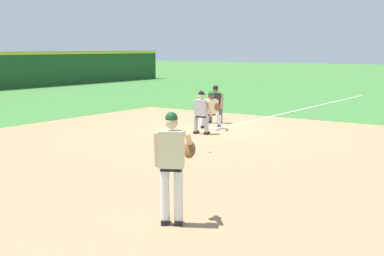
% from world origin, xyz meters
% --- Properties ---
extents(ground_plane, '(160.00, 160.00, 0.00)m').
position_xyz_m(ground_plane, '(0.00, 0.00, 0.00)').
color(ground_plane, '#3D7533').
extents(infield_dirt_patch, '(18.00, 18.00, 0.01)m').
position_xyz_m(infield_dirt_patch, '(-4.49, -2.44, 0.00)').
color(infield_dirt_patch, '#A87F56').
rests_on(infield_dirt_patch, ground).
extents(foul_line_stripe, '(16.73, 0.10, 0.00)m').
position_xyz_m(foul_line_stripe, '(8.36, 0.00, 0.01)').
color(foul_line_stripe, white).
rests_on(foul_line_stripe, ground).
extents(first_base_bag, '(0.38, 0.38, 0.09)m').
position_xyz_m(first_base_bag, '(0.00, 0.00, 0.04)').
color(first_base_bag, white).
rests_on(first_base_bag, ground).
extents(baseball, '(0.07, 0.07, 0.07)m').
position_xyz_m(baseball, '(-3.51, -2.10, 0.04)').
color(baseball, white).
rests_on(baseball, ground).
extents(pitcher, '(0.83, 0.58, 1.86)m').
position_xyz_m(pitcher, '(-8.94, -4.88, 1.06)').
color(pitcher, black).
rests_on(pitcher, ground).
extents(first_baseman, '(0.82, 1.02, 1.34)m').
position_xyz_m(first_baseman, '(0.29, 0.29, 0.73)').
color(first_baseman, black).
rests_on(first_baseman, ground).
extents(baserunner, '(0.49, 0.63, 1.46)m').
position_xyz_m(baserunner, '(-0.98, -0.12, 0.79)').
color(baserunner, black).
rests_on(baserunner, ground).
extents(umpire, '(0.62, 0.67, 1.46)m').
position_xyz_m(umpire, '(1.54, 0.91, 0.79)').
color(umpire, black).
rests_on(umpire, ground).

